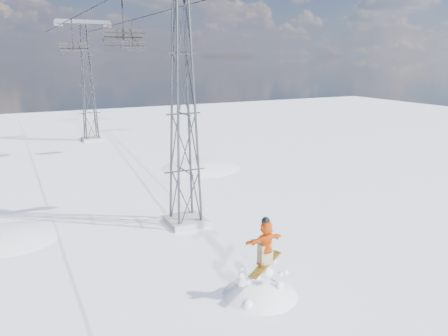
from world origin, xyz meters
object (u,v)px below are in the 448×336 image
Objects in this scene: lift_chair_near at (124,36)px; lift_tower_far at (88,85)px; lift_tower_near at (183,114)px; snowboarder_jump at (259,335)px.

lift_tower_far is at bearing 84.62° from lift_chair_near.
lift_tower_near reaches higher than lift_chair_near.
snowboarder_jump is at bearing -77.39° from lift_chair_near.
lift_tower_near reaches higher than snowboarder_jump.
lift_tower_near and lift_tower_far have the same top height.
lift_tower_far is at bearing 89.68° from snowboarder_jump.
lift_chair_near is (-2.20, -23.35, 3.53)m from lift_tower_far.
lift_chair_near is at bearing 102.61° from snowboarder_jump.
lift_tower_near is at bearing -90.00° from lift_tower_far.
lift_tower_near is 1.00× the size of lift_tower_far.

